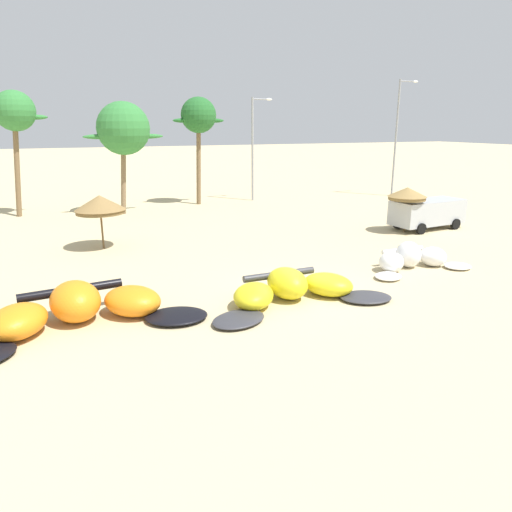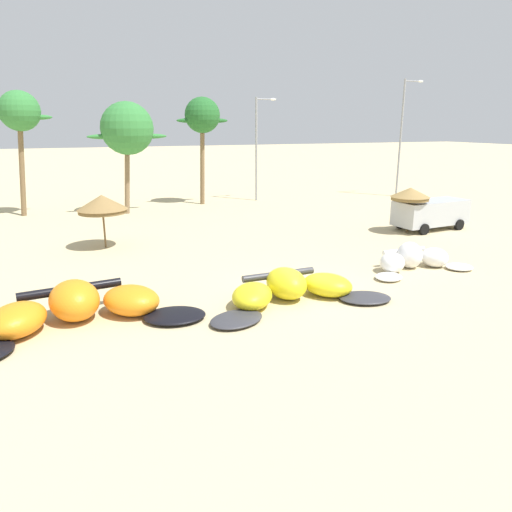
# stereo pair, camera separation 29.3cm
# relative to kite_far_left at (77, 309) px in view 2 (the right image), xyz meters

# --- Properties ---
(ground_plane) EXTENTS (260.00, 260.00, 0.00)m
(ground_plane) POSITION_rel_kite_far_left_xyz_m (8.51, 0.23, -0.52)
(ground_plane) COLOR #C6B284
(kite_far_left) EXTENTS (8.41, 4.34, 1.36)m
(kite_far_left) POSITION_rel_kite_far_left_xyz_m (0.00, 0.00, 0.00)
(kite_far_left) COLOR black
(kite_far_left) RESTS_ON ground
(kite_left) EXTENTS (7.54, 3.53, 1.16)m
(kite_left) POSITION_rel_kite_far_left_xyz_m (7.54, -0.78, -0.07)
(kite_left) COLOR #333338
(kite_left) RESTS_ON ground
(kite_left_of_center) EXTENTS (5.46, 2.44, 1.22)m
(kite_left_of_center) POSITION_rel_kite_far_left_xyz_m (14.53, 0.73, -0.05)
(kite_left_of_center) COLOR white
(kite_left_of_center) RESTS_ON ground
(beach_umbrella_near_van) EXTENTS (2.64, 2.64, 2.87)m
(beach_umbrella_near_van) POSITION_rel_kite_far_left_xyz_m (1.75, 10.16, 1.86)
(beach_umbrella_near_van) COLOR brown
(beach_umbrella_near_van) RESTS_ON ground
(beach_umbrella_middle) EXTENTS (2.34, 2.34, 2.78)m
(beach_umbrella_middle) POSITION_rel_kite_far_left_xyz_m (19.30, 7.02, 1.87)
(beach_umbrella_middle) COLOR brown
(beach_umbrella_middle) RESTS_ON ground
(parked_van) EXTENTS (4.99, 2.53, 1.84)m
(parked_van) POSITION_rel_kite_far_left_xyz_m (21.16, 7.30, 0.57)
(parked_van) COLOR #B2B7BC
(parked_van) RESTS_ON ground
(palm_left) EXTENTS (4.16, 2.78, 8.73)m
(palm_left) POSITION_rel_kite_far_left_xyz_m (-2.42, 22.07, 6.65)
(palm_left) COLOR brown
(palm_left) RESTS_ON ground
(palm_left_of_gap) EXTENTS (5.65, 3.76, 8.05)m
(palm_left_of_gap) POSITION_rel_kite_far_left_xyz_m (4.57, 20.18, 5.58)
(palm_left_of_gap) COLOR #7F6647
(palm_left_of_gap) RESTS_ON ground
(palm_center_left) EXTENTS (4.24, 2.82, 8.57)m
(palm_center_left) POSITION_rel_kite_far_left_xyz_m (10.77, 22.26, 6.48)
(palm_center_left) COLOR brown
(palm_center_left) RESTS_ON ground
(lamppost_west) EXTENTS (1.88, 0.24, 8.62)m
(lamppost_west) POSITION_rel_kite_far_left_xyz_m (15.66, 22.41, 4.33)
(lamppost_west) COLOR gray
(lamppost_west) RESTS_ON ground
(lamppost_west_center) EXTENTS (2.05, 0.24, 10.26)m
(lamppost_west_center) POSITION_rel_kite_far_left_xyz_m (28.68, 19.91, 5.19)
(lamppost_west_center) COLOR gray
(lamppost_west_center) RESTS_ON ground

